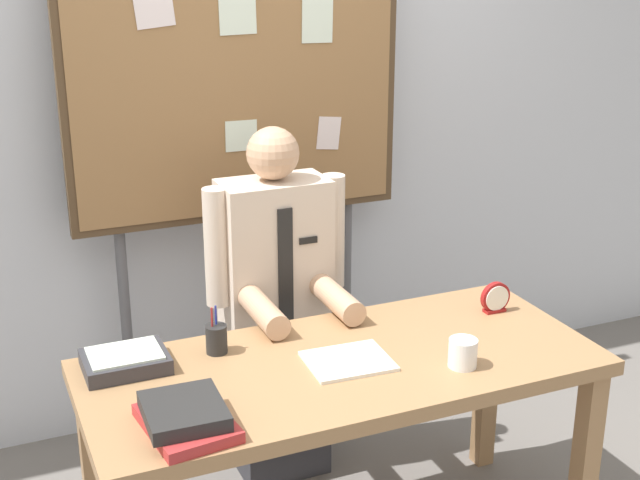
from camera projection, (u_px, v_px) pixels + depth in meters
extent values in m
cube|color=silver|center=(223.00, 110.00, 3.65)|extent=(6.40, 0.08, 2.70)
cube|color=#9E754C|center=(343.00, 368.00, 2.81)|extent=(1.66, 0.72, 0.05)
cube|color=#9E754C|center=(585.00, 463.00, 2.96)|extent=(0.07, 0.07, 0.70)
cube|color=#9E754C|center=(94.00, 474.00, 2.90)|extent=(0.07, 0.07, 0.70)
cube|color=#9E754C|center=(486.00, 385.00, 3.48)|extent=(0.07, 0.07, 0.70)
cube|color=#2D2D33|center=(278.00, 415.00, 3.51)|extent=(0.34, 0.30, 0.44)
cube|color=beige|center=(275.00, 277.00, 3.31)|extent=(0.40, 0.22, 0.76)
sphere|color=tan|center=(273.00, 153.00, 3.15)|extent=(0.19, 0.19, 0.19)
cylinder|color=beige|center=(217.00, 248.00, 3.16)|extent=(0.09, 0.09, 0.44)
cylinder|color=beige|center=(333.00, 231.00, 3.33)|extent=(0.09, 0.09, 0.44)
cylinder|color=tan|center=(264.00, 312.00, 3.04)|extent=(0.09, 0.30, 0.09)
cylinder|color=tan|center=(337.00, 299.00, 3.14)|extent=(0.09, 0.30, 0.09)
cube|color=black|center=(286.00, 273.00, 3.19)|extent=(0.06, 0.01, 0.49)
cube|color=black|center=(308.00, 240.00, 3.19)|extent=(0.07, 0.01, 0.02)
cube|color=#4C3823|center=(237.00, 75.00, 3.42)|extent=(1.37, 0.05, 1.16)
cube|color=olive|center=(238.00, 75.00, 3.41)|extent=(1.31, 0.04, 1.10)
cylinder|color=#59595E|center=(127.00, 334.00, 3.60)|extent=(0.04, 0.04, 0.97)
cylinder|color=#59595E|center=(346.00, 297.00, 3.97)|extent=(0.04, 0.04, 0.97)
cube|color=silver|center=(241.00, 136.00, 3.47)|extent=(0.13, 0.00, 0.12)
cube|color=silver|center=(237.00, 9.00, 3.30)|extent=(0.15, 0.00, 0.19)
cube|color=silver|center=(329.00, 133.00, 3.62)|extent=(0.11, 0.00, 0.15)
cube|color=silver|center=(154.00, 10.00, 3.19)|extent=(0.15, 0.00, 0.14)
cube|color=silver|center=(317.00, 19.00, 3.44)|extent=(0.13, 0.00, 0.19)
cube|color=#B22D2D|center=(187.00, 423.00, 2.41)|extent=(0.25, 0.32, 0.03)
cube|color=#262626|center=(184.00, 411.00, 2.40)|extent=(0.22, 0.25, 0.04)
cube|color=white|center=(348.00, 361.00, 2.78)|extent=(0.27, 0.23, 0.01)
cylinder|color=maroon|center=(495.00, 297.00, 3.14)|extent=(0.11, 0.02, 0.11)
cylinder|color=white|center=(497.00, 298.00, 3.13)|extent=(0.09, 0.00, 0.09)
cube|color=maroon|center=(494.00, 310.00, 3.16)|extent=(0.08, 0.04, 0.01)
cylinder|color=white|center=(463.00, 353.00, 2.75)|extent=(0.09, 0.09, 0.09)
cylinder|color=#262626|center=(217.00, 339.00, 2.84)|extent=(0.07, 0.07, 0.09)
cylinder|color=#263399|center=(216.00, 326.00, 2.84)|extent=(0.01, 0.01, 0.15)
cylinder|color=maroon|center=(212.00, 328.00, 2.82)|extent=(0.01, 0.01, 0.15)
cube|color=#333338|center=(125.00, 362.00, 2.74)|extent=(0.26, 0.20, 0.05)
cube|color=silver|center=(125.00, 353.00, 2.73)|extent=(0.22, 0.17, 0.01)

